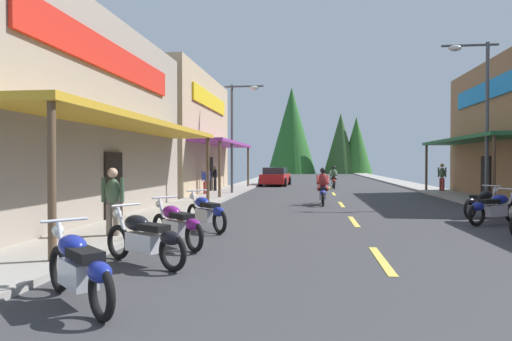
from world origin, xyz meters
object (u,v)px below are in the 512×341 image
(rider_cruising_trailing, at_px, (334,179))
(parked_car_curbside, at_px, (275,177))
(streetlamp_left, at_px, (238,123))
(motorcycle_parked_right_3, at_px, (495,208))
(pedestrian_by_shop, at_px, (215,177))
(streetlamp_right, at_px, (479,101))
(motorcycle_parked_right_4, at_px, (482,202))
(pedestrian_strolling, at_px, (113,199))
(pedestrian_waiting, at_px, (442,176))
(motorcycle_parked_left_1, at_px, (145,237))
(motorcycle_parked_left_2, at_px, (177,224))
(motorcycle_parked_left_0, at_px, (79,267))
(motorcycle_parked_left_3, at_px, (206,212))
(rider_cruising_lead, at_px, (323,189))
(pedestrian_browsing, at_px, (206,179))

(rider_cruising_trailing, height_order, parked_car_curbside, rider_cruising_trailing)
(streetlamp_left, xyz_separation_m, motorcycle_parked_right_3, (9.20, -10.50, -3.46))
(pedestrian_by_shop, bearing_deg, streetlamp_right, 125.09)
(streetlamp_right, bearing_deg, motorcycle_parked_right_4, -107.45)
(pedestrian_strolling, bearing_deg, motorcycle_parked_right_3, 117.86)
(motorcycle_parked_right_3, relative_size, pedestrian_waiting, 1.09)
(motorcycle_parked_left_1, relative_size, motorcycle_parked_left_2, 1.17)
(parked_car_curbside, bearing_deg, motorcycle_parked_left_0, -176.67)
(motorcycle_parked_left_1, xyz_separation_m, pedestrian_by_shop, (-2.75, 18.18, 0.43))
(streetlamp_left, xyz_separation_m, motorcycle_parked_left_1, (1.12, -16.54, -3.46))
(motorcycle_parked_left_3, xyz_separation_m, pedestrian_waiting, (10.47, 15.98, 0.51))
(rider_cruising_lead, bearing_deg, motorcycle_parked_left_0, 166.77)
(streetlamp_left, xyz_separation_m, parked_car_curbside, (1.26, 10.00, -3.27))
(streetlamp_right, bearing_deg, motorcycle_parked_right_3, -104.91)
(streetlamp_left, relative_size, pedestrian_browsing, 3.92)
(motorcycle_parked_right_3, distance_m, pedestrian_waiting, 14.19)
(streetlamp_left, bearing_deg, pedestrian_by_shop, 135.02)
(streetlamp_right, distance_m, pedestrian_browsing, 13.29)
(motorcycle_parked_left_0, height_order, pedestrian_browsing, pedestrian_browsing)
(motorcycle_parked_left_1, xyz_separation_m, motorcycle_parked_left_2, (0.04, 1.68, 0.00))
(motorcycle_parked_right_4, bearing_deg, motorcycle_parked_right_3, -140.89)
(motorcycle_parked_right_3, distance_m, pedestrian_by_shop, 16.28)
(rider_cruising_lead, bearing_deg, motorcycle_parked_left_2, 161.87)
(motorcycle_parked_left_0, relative_size, motorcycle_parked_left_1, 0.88)
(pedestrian_strolling, bearing_deg, motorcycle_parked_left_2, 78.06)
(motorcycle_parked_left_3, bearing_deg, pedestrian_strolling, 93.91)
(streetlamp_left, height_order, parked_car_curbside, streetlamp_left)
(motorcycle_parked_right_3, xyz_separation_m, motorcycle_parked_left_2, (-8.04, -4.36, 0.00))
(motorcycle_parked_left_2, bearing_deg, streetlamp_right, -90.90)
(pedestrian_browsing, bearing_deg, rider_cruising_trailing, 86.49)
(parked_car_curbside, bearing_deg, motorcycle_parked_left_3, -176.44)
(pedestrian_waiting, height_order, pedestrian_strolling, pedestrian_waiting)
(motorcycle_parked_left_2, bearing_deg, motorcycle_parked_left_1, 132.73)
(pedestrian_waiting, bearing_deg, rider_cruising_trailing, -67.14)
(streetlamp_right, bearing_deg, pedestrian_by_shop, 149.63)
(streetlamp_left, bearing_deg, streetlamp_right, -27.56)
(streetlamp_left, distance_m, rider_cruising_lead, 7.57)
(motorcycle_parked_right_3, relative_size, pedestrian_strolling, 1.13)
(streetlamp_right, relative_size, rider_cruising_trailing, 3.04)
(motorcycle_parked_left_1, bearing_deg, motorcycle_parked_right_4, -105.99)
(pedestrian_waiting, bearing_deg, pedestrian_browsing, -19.34)
(streetlamp_right, relative_size, motorcycle_parked_left_3, 3.89)
(motorcycle_parked_left_3, bearing_deg, motorcycle_parked_left_0, 137.48)
(motorcycle_parked_left_3, distance_m, rider_cruising_lead, 8.07)
(rider_cruising_lead, xyz_separation_m, parked_car_curbside, (-3.21, 15.13, 0.03))
(streetlamp_right, bearing_deg, motorcycle_parked_left_1, -130.45)
(pedestrian_browsing, xyz_separation_m, pedestrian_strolling, (1.03, -13.25, 0.08))
(streetlamp_right, distance_m, motorcycle_parked_right_4, 5.09)
(pedestrian_browsing, bearing_deg, streetlamp_left, 72.45)
(motorcycle_parked_left_1, distance_m, pedestrian_by_shop, 18.39)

